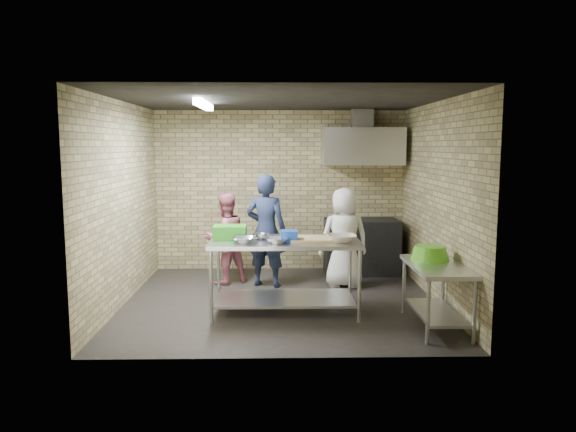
% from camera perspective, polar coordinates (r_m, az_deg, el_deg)
% --- Properties ---
extents(floor, '(4.20, 4.20, 0.00)m').
position_cam_1_polar(floor, '(7.51, -0.74, -8.94)').
color(floor, black).
rests_on(floor, ground).
extents(ceiling, '(4.20, 4.20, 0.00)m').
position_cam_1_polar(ceiling, '(7.23, -0.78, 12.07)').
color(ceiling, black).
rests_on(ceiling, ground).
extents(back_wall, '(4.20, 0.06, 2.70)m').
position_cam_1_polar(back_wall, '(9.24, -0.86, 2.67)').
color(back_wall, tan).
rests_on(back_wall, ground).
extents(front_wall, '(4.20, 0.06, 2.70)m').
position_cam_1_polar(front_wall, '(5.26, -0.58, -0.93)').
color(front_wall, tan).
rests_on(front_wall, ground).
extents(left_wall, '(0.06, 4.00, 2.70)m').
position_cam_1_polar(left_wall, '(7.53, -16.96, 1.27)').
color(left_wall, tan).
rests_on(left_wall, ground).
extents(right_wall, '(0.06, 4.00, 2.70)m').
position_cam_1_polar(right_wall, '(7.56, 15.38, 1.35)').
color(right_wall, tan).
rests_on(right_wall, ground).
extents(prep_table, '(1.87, 0.94, 0.94)m').
position_cam_1_polar(prep_table, '(6.92, -0.33, -6.34)').
color(prep_table, '#AAACB1').
rests_on(prep_table, floor).
extents(side_counter, '(0.60, 1.20, 0.75)m').
position_cam_1_polar(side_counter, '(6.61, 15.30, -8.10)').
color(side_counter, silver).
rests_on(side_counter, floor).
extents(stove, '(1.20, 0.70, 0.90)m').
position_cam_1_polar(stove, '(9.12, 7.69, -3.17)').
color(stove, black).
rests_on(stove, floor).
extents(range_hood, '(1.30, 0.60, 0.60)m').
position_cam_1_polar(range_hood, '(9.01, 7.83, 7.26)').
color(range_hood, silver).
rests_on(range_hood, back_wall).
extents(hood_duct, '(0.35, 0.30, 0.30)m').
position_cam_1_polar(hood_duct, '(9.17, 7.73, 10.07)').
color(hood_duct, '#A5A8AD').
rests_on(hood_duct, back_wall).
extents(wall_shelf, '(0.80, 0.20, 0.04)m').
position_cam_1_polar(wall_shelf, '(9.26, 9.47, 6.11)').
color(wall_shelf, '#3F2B19').
rests_on(wall_shelf, back_wall).
extents(fluorescent_fixture, '(0.10, 1.25, 0.08)m').
position_cam_1_polar(fluorescent_fixture, '(7.28, -8.83, 11.47)').
color(fluorescent_fixture, white).
rests_on(fluorescent_fixture, ceiling).
extents(green_crate, '(0.42, 0.31, 0.17)m').
position_cam_1_polar(green_crate, '(6.96, -6.12, -1.68)').
color(green_crate, '#29971C').
rests_on(green_crate, prep_table).
extents(blue_tub, '(0.21, 0.21, 0.14)m').
position_cam_1_polar(blue_tub, '(6.72, 0.11, -2.10)').
color(blue_tub, '#1642A9').
rests_on(blue_tub, prep_table).
extents(cutting_board, '(0.57, 0.44, 0.03)m').
position_cam_1_polar(cutting_board, '(6.82, 2.62, -2.41)').
color(cutting_board, tan).
rests_on(cutting_board, prep_table).
extents(mixing_bowl_a, '(0.31, 0.31, 0.07)m').
position_cam_1_polar(mixing_bowl_a, '(6.63, -4.63, -2.52)').
color(mixing_bowl_a, '#B0B2B8').
rests_on(mixing_bowl_a, prep_table).
extents(mixing_bowl_b, '(0.24, 0.24, 0.07)m').
position_cam_1_polar(mixing_bowl_b, '(6.87, -2.84, -2.17)').
color(mixing_bowl_b, '#B2B4B9').
rests_on(mixing_bowl_b, prep_table).
extents(mixing_bowl_c, '(0.29, 0.29, 0.07)m').
position_cam_1_polar(mixing_bowl_c, '(6.60, -1.17, -2.57)').
color(mixing_bowl_c, silver).
rests_on(mixing_bowl_c, prep_table).
extents(ceramic_bowl, '(0.38, 0.38, 0.09)m').
position_cam_1_polar(ceramic_bowl, '(6.72, 5.67, -2.34)').
color(ceramic_bowl, beige).
rests_on(ceramic_bowl, prep_table).
extents(green_basin, '(0.46, 0.46, 0.17)m').
position_cam_1_polar(green_basin, '(6.74, 14.67, -3.77)').
color(green_basin, '#59C626').
rests_on(green_basin, side_counter).
extents(bottle_red, '(0.07, 0.07, 0.18)m').
position_cam_1_polar(bottle_red, '(9.21, 7.94, 6.82)').
color(bottle_red, '#B22619').
rests_on(bottle_red, wall_shelf).
extents(man_navy, '(0.71, 0.57, 1.70)m').
position_cam_1_polar(man_navy, '(8.14, -2.30, -1.53)').
color(man_navy, '#151934').
rests_on(man_navy, floor).
extents(woman_pink, '(0.86, 0.82, 1.40)m').
position_cam_1_polar(woman_pink, '(8.39, -6.60, -2.34)').
color(woman_pink, '#C4687B').
rests_on(woman_pink, floor).
extents(woman_white, '(0.79, 0.57, 1.50)m').
position_cam_1_polar(woman_white, '(8.14, 5.91, -2.28)').
color(woman_white, white).
rests_on(woman_white, floor).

